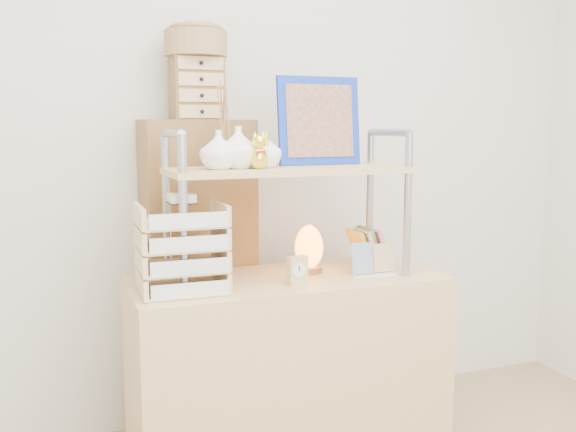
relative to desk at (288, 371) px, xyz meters
name	(u,v)px	position (x,y,z in m)	size (l,w,h in m)	color
desk	(288,371)	(0.00, 0.00, 0.00)	(1.20, 0.50, 0.75)	tan
cabinet	(199,280)	(-0.26, 0.37, 0.30)	(0.45, 0.24, 1.35)	brown
hutch	(278,164)	(-0.03, 0.01, 0.81)	(0.90, 0.34, 0.77)	#979AA5
letter_tray	(183,253)	(-0.42, -0.07, 0.51)	(0.29, 0.27, 0.35)	tan
salt_lamp	(309,248)	(0.11, 0.05, 0.47)	(0.12, 0.12, 0.19)	brown
desk_clock	(297,270)	(-0.01, -0.12, 0.43)	(0.08, 0.05, 0.11)	tan
postcard_stand	(373,266)	(0.32, -0.09, 0.41)	(0.19, 0.06, 0.13)	white
drawer_chest	(197,88)	(-0.26, 0.35, 1.10)	(0.20, 0.16, 0.25)	brown
woven_basket	(196,44)	(-0.26, 0.35, 1.28)	(0.25, 0.25, 0.10)	olive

